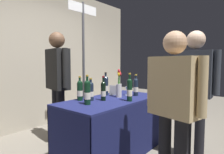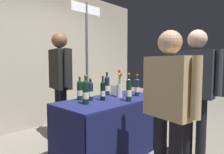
% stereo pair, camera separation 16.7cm
% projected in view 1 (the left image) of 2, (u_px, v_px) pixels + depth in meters
% --- Properties ---
extents(ground_plane, '(12.00, 12.00, 0.00)m').
position_uv_depth(ground_plane, '(112.00, 153.00, 2.69)').
color(ground_plane, gray).
extents(back_partition, '(5.27, 0.12, 2.84)m').
position_uv_depth(back_partition, '(37.00, 55.00, 3.80)').
color(back_partition, '#B2A893').
rests_on(back_partition, ground_plane).
extents(tasting_table, '(1.52, 0.74, 0.77)m').
position_uv_depth(tasting_table, '(112.00, 116.00, 2.65)').
color(tasting_table, '#191E51').
rests_on(tasting_table, ground_plane).
extents(featured_wine_bottle, '(0.08, 0.08, 0.35)m').
position_uv_depth(featured_wine_bottle, '(87.00, 92.00, 2.27)').
color(featured_wine_bottle, black).
rests_on(featured_wine_bottle, tasting_table).
extents(display_bottle_0, '(0.07, 0.07, 0.32)m').
position_uv_depth(display_bottle_0, '(103.00, 91.00, 2.51)').
color(display_bottle_0, black).
rests_on(display_bottle_0, tasting_table).
extents(display_bottle_1, '(0.07, 0.07, 0.36)m').
position_uv_depth(display_bottle_1, '(130.00, 89.00, 2.47)').
color(display_bottle_1, black).
rests_on(display_bottle_1, tasting_table).
extents(display_bottle_2, '(0.08, 0.08, 0.32)m').
position_uv_depth(display_bottle_2, '(80.00, 90.00, 2.52)').
color(display_bottle_2, black).
rests_on(display_bottle_2, tasting_table).
extents(display_bottle_3, '(0.07, 0.07, 0.32)m').
position_uv_depth(display_bottle_3, '(136.00, 87.00, 2.87)').
color(display_bottle_3, '#192333').
rests_on(display_bottle_3, tasting_table).
extents(display_bottle_4, '(0.08, 0.08, 0.30)m').
position_uv_depth(display_bottle_4, '(91.00, 91.00, 2.50)').
color(display_bottle_4, '#192333').
rests_on(display_bottle_4, tasting_table).
extents(display_bottle_5, '(0.08, 0.08, 0.35)m').
position_uv_depth(display_bottle_5, '(106.00, 85.00, 2.92)').
color(display_bottle_5, '#192333').
rests_on(display_bottle_5, tasting_table).
extents(wine_glass_near_vendor, '(0.06, 0.06, 0.13)m').
position_uv_depth(wine_glass_near_vendor, '(127.00, 89.00, 2.92)').
color(wine_glass_near_vendor, silver).
rests_on(wine_glass_near_vendor, tasting_table).
extents(flower_vase, '(0.09, 0.08, 0.40)m').
position_uv_depth(flower_vase, '(119.00, 87.00, 2.75)').
color(flower_vase, silver).
rests_on(flower_vase, tasting_table).
extents(brochure_stand, '(0.07, 0.13, 0.15)m').
position_uv_depth(brochure_stand, '(113.00, 90.00, 2.91)').
color(brochure_stand, silver).
rests_on(brochure_stand, tasting_table).
extents(vendor_presenter, '(0.30, 0.62, 1.73)m').
position_uv_depth(vendor_presenter, '(58.00, 77.00, 2.94)').
color(vendor_presenter, black).
rests_on(vendor_presenter, ground_plane).
extents(taster_foreground_right, '(0.23, 0.58, 1.67)m').
position_uv_depth(taster_foreground_right, '(194.00, 83.00, 2.46)').
color(taster_foreground_right, black).
rests_on(taster_foreground_right, ground_plane).
extents(taster_foreground_left, '(0.30, 0.60, 1.56)m').
position_uv_depth(taster_foreground_left, '(174.00, 99.00, 1.78)').
color(taster_foreground_left, black).
rests_on(taster_foreground_left, ground_plane).
extents(booth_signpost, '(0.64, 0.04, 2.32)m').
position_uv_depth(booth_signpost, '(83.00, 53.00, 3.42)').
color(booth_signpost, '#47474C').
rests_on(booth_signpost, ground_plane).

